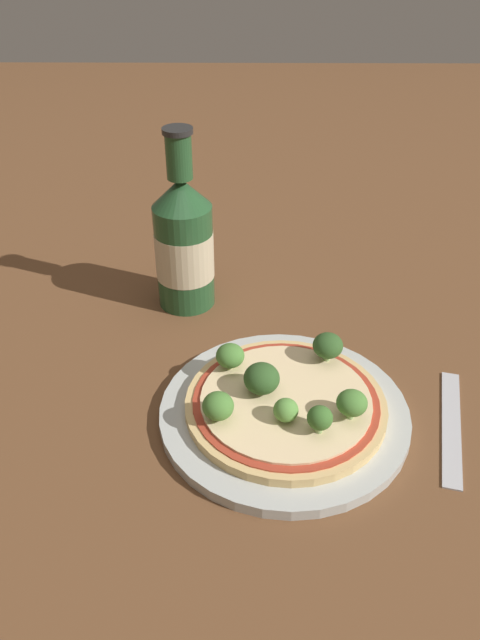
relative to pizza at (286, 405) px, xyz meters
The scene contains 12 objects.
ground_plane 0.02m from the pizza, behind, with size 3.00×3.00×0.00m, color brown.
plate 0.01m from the pizza, 102.26° to the left, with size 0.25×0.25×0.01m.
pizza is the anchor object (origin of this frame).
broccoli_floret_0 0.06m from the pizza, 57.26° to the right, with size 0.02×0.02×0.03m.
broccoli_floret_1 0.04m from the pizza, 154.82° to the left, with size 0.04×0.04×0.03m.
broccoli_floret_2 0.07m from the pizza, 157.94° to the right, with size 0.03×0.03×0.03m.
broccoli_floret_3 0.08m from the pizza, 138.59° to the left, with size 0.03×0.03×0.03m.
broccoli_floret_4 0.08m from the pizza, 53.66° to the left, with size 0.03×0.03×0.03m.
broccoli_floret_5 0.03m from the pizza, 94.30° to the right, with size 0.02×0.02×0.02m.
broccoli_floret_6 0.07m from the pizza, 22.34° to the right, with size 0.03×0.03×0.03m.
beer_bottle 0.25m from the pizza, 118.34° to the left, with size 0.07×0.07×0.23m.
fork 0.17m from the pizza, ahead, with size 0.06×0.16×0.00m.
Camera 1 is at (-0.03, -0.46, 0.44)m, focal length 35.00 mm.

